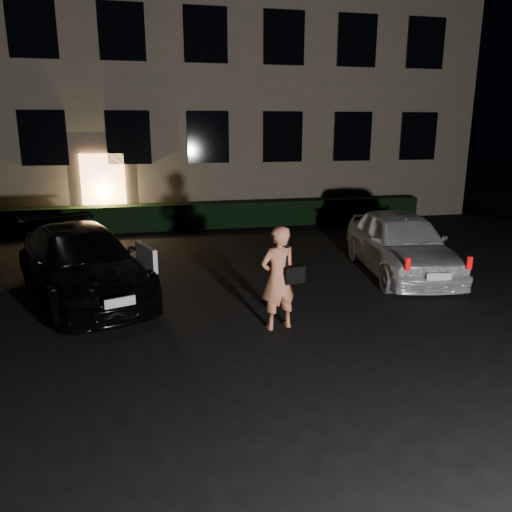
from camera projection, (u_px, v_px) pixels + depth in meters
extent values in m
plane|color=black|center=(308.00, 367.00, 7.20)|extent=(80.00, 80.00, 0.00)
cube|color=#766954|center=(193.00, 58.00, 19.85)|extent=(20.00, 8.00, 12.00)
cube|color=#FFAB64|center=(104.00, 192.00, 16.48)|extent=(1.40, 0.10, 2.50)
cube|color=black|center=(44.00, 138.00, 15.68)|extent=(1.40, 0.10, 1.70)
cube|color=black|center=(129.00, 138.00, 16.23)|extent=(1.40, 0.10, 1.70)
cube|color=black|center=(208.00, 137.00, 16.77)|extent=(1.40, 0.10, 1.70)
cube|color=black|center=(283.00, 137.00, 17.32)|extent=(1.40, 0.10, 1.70)
cube|color=black|center=(353.00, 137.00, 17.86)|extent=(1.40, 0.10, 1.70)
cube|color=black|center=(418.00, 136.00, 18.41)|extent=(1.40, 0.10, 1.70)
cube|color=black|center=(32.00, 28.00, 14.87)|extent=(1.40, 0.10, 1.70)
cube|color=black|center=(122.00, 32.00, 15.42)|extent=(1.40, 0.10, 1.70)
cube|color=black|center=(206.00, 35.00, 15.96)|extent=(1.40, 0.10, 1.70)
cube|color=black|center=(284.00, 38.00, 16.51)|extent=(1.40, 0.10, 1.70)
cube|color=black|center=(357.00, 41.00, 17.05)|extent=(1.40, 0.10, 1.70)
cube|color=black|center=(426.00, 43.00, 17.60)|extent=(1.40, 0.10, 1.70)
cube|color=black|center=(212.00, 215.00, 17.01)|extent=(15.00, 0.70, 0.85)
imported|color=black|center=(82.00, 262.00, 10.09)|extent=(3.45, 5.17, 1.39)
cube|color=white|center=(146.00, 257.00, 9.86)|extent=(0.42, 0.97, 0.46)
cube|color=silver|center=(120.00, 302.00, 8.08)|extent=(0.49, 0.21, 0.16)
imported|color=silver|center=(401.00, 243.00, 11.61)|extent=(2.35, 4.53, 1.47)
cube|color=red|center=(408.00, 264.00, 9.56)|extent=(0.10, 0.07, 0.25)
cube|color=red|center=(470.00, 263.00, 9.64)|extent=(0.10, 0.07, 0.25)
cube|color=silver|center=(439.00, 277.00, 9.61)|extent=(0.49, 0.11, 0.14)
imported|color=#E5865C|center=(278.00, 278.00, 8.38)|extent=(0.74, 0.57, 1.79)
cube|color=black|center=(294.00, 274.00, 8.35)|extent=(0.39, 0.24, 0.28)
cube|color=black|center=(286.00, 251.00, 8.23)|extent=(0.05, 0.07, 0.56)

